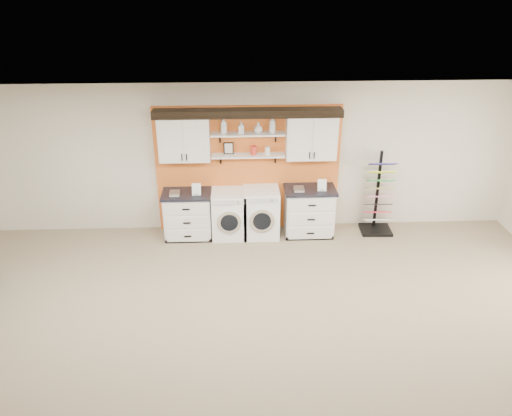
{
  "coord_description": "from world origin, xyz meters",
  "views": [
    {
      "loc": [
        -0.23,
        -4.72,
        4.56
      ],
      "look_at": [
        0.08,
        2.3,
        1.19
      ],
      "focal_mm": 35.0,
      "sensor_mm": 36.0,
      "label": 1
    }
  ],
  "objects_px": {
    "base_cabinet_left": "(188,214)",
    "dryer": "(261,212)",
    "base_cabinet_right": "(309,211)",
    "sample_rack": "(378,207)",
    "washer": "(229,214)"
  },
  "relations": [
    {
      "from": "base_cabinet_left",
      "to": "sample_rack",
      "type": "bearing_deg",
      "value": 0.54
    },
    {
      "from": "base_cabinet_right",
      "to": "dryer",
      "type": "bearing_deg",
      "value": -179.79
    },
    {
      "from": "dryer",
      "to": "sample_rack",
      "type": "height_order",
      "value": "sample_rack"
    },
    {
      "from": "dryer",
      "to": "sample_rack",
      "type": "xyz_separation_m",
      "value": [
        2.21,
        0.04,
        0.05
      ]
    },
    {
      "from": "base_cabinet_left",
      "to": "dryer",
      "type": "relative_size",
      "value": 0.98
    },
    {
      "from": "base_cabinet_left",
      "to": "dryer",
      "type": "height_order",
      "value": "dryer"
    },
    {
      "from": "washer",
      "to": "sample_rack",
      "type": "xyz_separation_m",
      "value": [
        2.81,
        0.04,
        0.06
      ]
    },
    {
      "from": "dryer",
      "to": "base_cabinet_right",
      "type": "bearing_deg",
      "value": 0.21
    },
    {
      "from": "washer",
      "to": "dryer",
      "type": "relative_size",
      "value": 0.96
    },
    {
      "from": "washer",
      "to": "dryer",
      "type": "xyz_separation_m",
      "value": [
        0.59,
        -0.0,
        0.02
      ]
    },
    {
      "from": "sample_rack",
      "to": "base_cabinet_left",
      "type": "bearing_deg",
      "value": -177.08
    },
    {
      "from": "base_cabinet_right",
      "to": "sample_rack",
      "type": "height_order",
      "value": "sample_rack"
    },
    {
      "from": "dryer",
      "to": "sample_rack",
      "type": "bearing_deg",
      "value": 0.96
    },
    {
      "from": "base_cabinet_right",
      "to": "dryer",
      "type": "height_order",
      "value": "base_cabinet_right"
    },
    {
      "from": "base_cabinet_right",
      "to": "dryer",
      "type": "distance_m",
      "value": 0.9
    }
  ]
}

